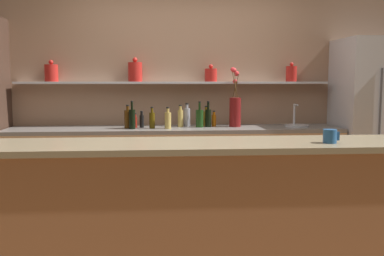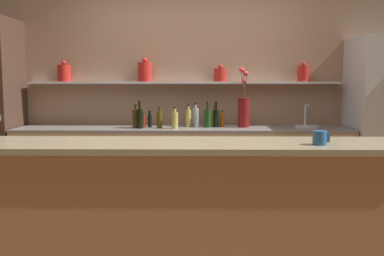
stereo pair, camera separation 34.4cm
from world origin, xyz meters
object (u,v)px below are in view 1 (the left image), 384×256
(bottle_sauce_8, at_px, (142,120))
(bottle_wine_9, at_px, (132,118))
(flower_vase, at_px, (235,108))
(bottle_wine_7, at_px, (200,118))
(bottle_spirit_10, at_px, (180,118))
(bottle_sauce_6, at_px, (135,121))
(bottle_sauce_11, at_px, (214,120))
(bottle_oil_1, at_px, (206,118))
(coffee_mug, at_px, (330,136))
(bottle_spirit_0, at_px, (128,119))
(refrigerator, at_px, (376,124))
(bottle_spirit_5, at_px, (187,117))
(bottle_spirit_4, at_px, (168,120))
(bottle_wine_3, at_px, (208,118))
(bottle_oil_2, at_px, (152,120))
(sink_fixture, at_px, (297,124))

(bottle_sauce_8, relative_size, bottle_wine_9, 0.61)
(flower_vase, distance_m, bottle_wine_7, 0.41)
(bottle_wine_7, distance_m, bottle_spirit_10, 0.21)
(bottle_sauce_6, height_order, bottle_sauce_11, bottle_sauce_11)
(bottle_oil_1, bearing_deg, bottle_wine_7, -123.44)
(coffee_mug, bearing_deg, bottle_oil_1, 106.00)
(bottle_spirit_0, bearing_deg, bottle_wine_9, -53.51)
(refrigerator, relative_size, bottle_spirit_5, 7.28)
(bottle_spirit_0, bearing_deg, bottle_spirit_4, -9.84)
(bottle_wine_7, bearing_deg, bottle_spirit_10, 170.17)
(bottle_spirit_4, relative_size, bottle_sauce_11, 1.30)
(bottle_wine_3, relative_size, bottle_spirit_10, 1.16)
(bottle_spirit_10, height_order, coffee_mug, bottle_spirit_10)
(bottle_oil_2, bearing_deg, bottle_wine_3, 9.12)
(flower_vase, distance_m, sink_fixture, 0.72)
(flower_vase, height_order, bottle_wine_7, flower_vase)
(bottle_wine_7, height_order, bottle_wine_9, bottle_wine_9)
(bottle_spirit_0, height_order, bottle_spirit_4, bottle_spirit_0)
(bottle_wine_3, height_order, bottle_sauce_11, bottle_wine_3)
(refrigerator, bearing_deg, bottle_wine_7, 178.38)
(bottle_oil_2, xyz_separation_m, bottle_sauce_8, (-0.11, 0.09, -0.01))
(bottle_wine_9, bearing_deg, sink_fixture, 3.60)
(bottle_oil_1, relative_size, bottle_spirit_5, 0.88)
(flower_vase, relative_size, bottle_wine_3, 2.29)
(bottle_wine_9, bearing_deg, bottle_oil_2, 9.88)
(flower_vase, bearing_deg, bottle_oil_1, 161.65)
(bottle_spirit_0, relative_size, bottle_oil_1, 1.11)
(bottle_sauce_8, bearing_deg, bottle_oil_1, 9.67)
(flower_vase, bearing_deg, coffee_mug, -81.85)
(bottle_wine_9, bearing_deg, bottle_sauce_11, 11.33)
(bottle_sauce_6, bearing_deg, bottle_spirit_0, -146.75)
(bottle_sauce_8, bearing_deg, bottle_sauce_6, -171.15)
(sink_fixture, bearing_deg, bottle_spirit_10, 178.08)
(flower_vase, xyz_separation_m, bottle_spirit_0, (-1.18, -0.08, -0.10))
(refrigerator, bearing_deg, flower_vase, 177.07)
(bottle_oil_2, distance_m, bottle_spirit_10, 0.33)
(bottle_sauce_6, bearing_deg, bottle_wine_7, 0.39)
(bottle_spirit_10, bearing_deg, sink_fixture, -1.92)
(bottle_oil_1, height_order, bottle_wine_7, bottle_wine_7)
(refrigerator, bearing_deg, bottle_spirit_4, -178.25)
(sink_fixture, bearing_deg, bottle_sauce_6, 179.92)
(refrigerator, height_order, sink_fixture, refrigerator)
(refrigerator, relative_size, bottle_sauce_8, 10.34)
(bottle_spirit_5, relative_size, bottle_spirit_10, 1.06)
(bottle_sauce_6, height_order, bottle_wine_7, bottle_wine_7)
(bottle_spirit_0, xyz_separation_m, bottle_oil_2, (0.26, -0.03, -0.01))
(refrigerator, bearing_deg, coffee_mug, -124.74)
(bottle_spirit_5, distance_m, bottle_spirit_10, 0.10)
(bottle_oil_2, xyz_separation_m, bottle_spirit_10, (0.31, 0.12, 0.01))
(sink_fixture, distance_m, bottle_sauce_6, 1.80)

